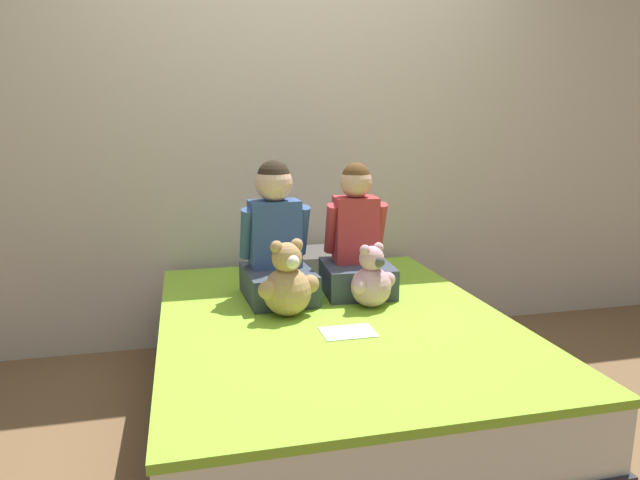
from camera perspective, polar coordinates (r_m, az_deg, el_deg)
name	(u,v)px	position (r m, az deg, el deg)	size (l,w,h in m)	color
ground_plane	(333,417)	(2.64, 1.31, -17.26)	(14.00, 14.00, 0.00)	brown
wall_behind_bed	(288,126)	(3.30, -3.22, 11.28)	(8.00, 0.06, 2.50)	beige
bed	(333,368)	(2.54, 1.33, -12.66)	(1.45, 1.87, 0.47)	#2D2D33
child_on_left	(276,244)	(2.65, -4.41, -0.37)	(0.33, 0.41, 0.64)	#384251
child_on_right	(356,244)	(2.73, 3.65, -0.35)	(0.34, 0.36, 0.62)	#384251
teddy_bear_held_by_left_child	(287,284)	(2.42, -3.27, -4.41)	(0.27, 0.21, 0.33)	tan
teddy_bear_held_by_right_child	(371,280)	(2.54, 5.17, -4.04)	(0.22, 0.18, 0.29)	#DBA3B2
pillow_at_headboard	(299,262)	(3.12, -2.11, -2.21)	(0.57, 0.34, 0.11)	white
sign_card	(348,332)	(2.27, 2.85, -9.19)	(0.21, 0.15, 0.00)	white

